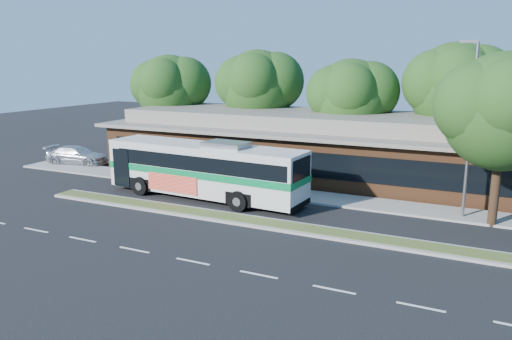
{
  "coord_description": "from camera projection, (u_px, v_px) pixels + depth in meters",
  "views": [
    {
      "loc": [
        10.63,
        -21.19,
        8.04
      ],
      "look_at": [
        -1.32,
        3.78,
        2.0
      ],
      "focal_mm": 35.0,
      "sensor_mm": 36.0,
      "label": 1
    }
  ],
  "objects": [
    {
      "name": "transit_bus",
      "position": [
        205.0,
        166.0,
        29.5
      ],
      "size": [
        12.78,
        3.54,
        3.55
      ],
      "rotation": [
        0.0,
        0.0,
        -0.06
      ],
      "color": "silver",
      "rests_on": "ground"
    },
    {
      "name": "ground",
      "position": [
        247.0,
        226.0,
        24.87
      ],
      "size": [
        120.0,
        120.0,
        0.0
      ],
      "primitive_type": "plane",
      "color": "black",
      "rests_on": "ground"
    },
    {
      "name": "tree_bg_b",
      "position": [
        263.0,
        85.0,
        40.56
      ],
      "size": [
        6.69,
        6.0,
        9.0
      ],
      "color": "black",
      "rests_on": "ground"
    },
    {
      "name": "lamp_post",
      "position": [
        470.0,
        125.0,
        25.08
      ],
      "size": [
        0.93,
        0.18,
        9.07
      ],
      "color": "slate",
      "rests_on": "ground"
    },
    {
      "name": "sidewalk",
      "position": [
        294.0,
        195.0,
        30.5
      ],
      "size": [
        44.0,
        2.6,
        0.12
      ],
      "primitive_type": "cube",
      "color": "gray",
      "rests_on": "ground"
    },
    {
      "name": "tree_bg_c",
      "position": [
        357.0,
        96.0,
        36.43
      ],
      "size": [
        6.24,
        5.6,
        8.26
      ],
      "color": "black",
      "rests_on": "ground"
    },
    {
      "name": "plaza_building",
      "position": [
        328.0,
        145.0,
        35.87
      ],
      "size": [
        33.2,
        11.2,
        4.45
      ],
      "color": "brown",
      "rests_on": "ground"
    },
    {
      "name": "tree_bg_a",
      "position": [
        175.0,
        87.0,
        43.12
      ],
      "size": [
        6.47,
        5.8,
        8.63
      ],
      "color": "black",
      "rests_on": "ground"
    },
    {
      "name": "median_strip",
      "position": [
        252.0,
        221.0,
        25.39
      ],
      "size": [
        26.0,
        1.1,
        0.15
      ],
      "primitive_type": "cube",
      "color": "#485624",
      "rests_on": "ground"
    },
    {
      "name": "sedan",
      "position": [
        77.0,
        155.0,
        39.61
      ],
      "size": [
        5.34,
        2.9,
        1.47
      ],
      "primitive_type": "imported",
      "rotation": [
        0.0,
        0.0,
        1.75
      ],
      "color": "#BBBDC2",
      "rests_on": "ground"
    },
    {
      "name": "parking_lot",
      "position": [
        107.0,
        161.0,
        41.28
      ],
      "size": [
        14.0,
        12.0,
        0.01
      ],
      "primitive_type": "cube",
      "color": "black",
      "rests_on": "ground"
    },
    {
      "name": "tree_bg_d",
      "position": [
        462.0,
        86.0,
        34.18
      ],
      "size": [
        6.91,
        6.2,
        9.37
      ],
      "color": "black",
      "rests_on": "ground"
    }
  ]
}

